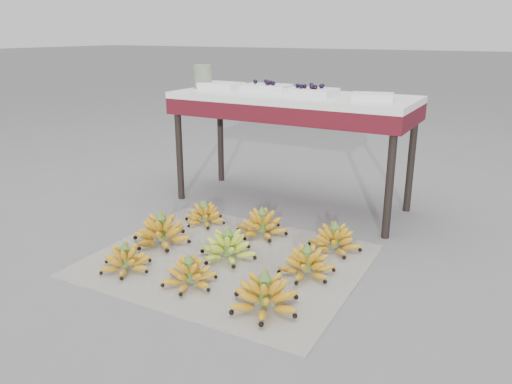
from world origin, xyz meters
The scene contains 17 objects.
ground centered at (0.00, 0.00, 0.00)m, with size 60.00×60.00×0.00m, color slate.
newspaper_mat centered at (0.03, 0.05, 0.00)m, with size 1.25×1.05×0.01m, color white.
bunch_front_left centered at (-0.33, -0.27, 0.06)m, with size 0.31×0.31×0.15m.
bunch_front_center centered at (0.01, -0.24, 0.06)m, with size 0.31×0.31×0.15m.
bunch_front_right centered at (0.39, -0.26, 0.07)m, with size 0.36×0.36×0.18m.
bunch_mid_left centered at (-0.38, 0.05, 0.07)m, with size 0.34×0.34×0.18m.
bunch_mid_center centered at (0.02, 0.07, 0.06)m, with size 0.28×0.28×0.17m.
bunch_mid_right centered at (0.42, 0.10, 0.06)m, with size 0.32×0.32×0.16m.
bunch_back_left centered at (-0.34, 0.40, 0.05)m, with size 0.27×0.27×0.14m.
bunch_back_center centered at (0.02, 0.41, 0.06)m, with size 0.33×0.33×0.17m.
bunch_back_right centered at (0.44, 0.41, 0.06)m, with size 0.32×0.32×0.16m.
vendor_table centered at (-0.07, 0.95, 0.62)m, with size 1.46×0.58×0.70m.
tray_far_left centered at (-0.58, 0.97, 0.72)m, with size 0.27×0.20×0.04m.
tray_left centered at (-0.25, 0.97, 0.73)m, with size 0.30×0.23×0.07m.
tray_right centered at (0.07, 0.92, 0.73)m, with size 0.28×0.21×0.07m.
tray_far_right centered at (0.43, 0.92, 0.72)m, with size 0.25×0.21×0.04m.
glass_jar centered at (-0.72, 0.96, 0.78)m, with size 0.12×0.12×0.15m, color #B8CAA1.
Camera 1 is at (1.21, -1.80, 1.06)m, focal length 35.00 mm.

